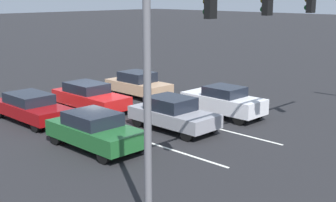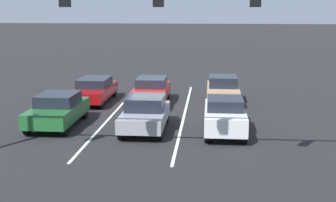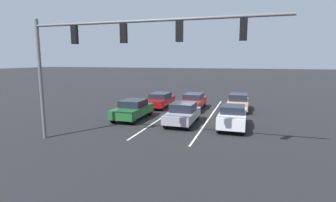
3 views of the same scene
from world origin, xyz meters
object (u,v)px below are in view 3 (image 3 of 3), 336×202
at_px(car_gray_midlane_front, 183,113).
at_px(traffic_signal_gantry, 112,46).
at_px(car_tan_leftlane_second, 238,102).
at_px(car_darkgreen_rightlane_front, 133,109).
at_px(car_maroon_rightlane_second, 160,100).
at_px(car_red_midlane_second, 193,101).
at_px(car_silver_leftlane_front, 233,116).

xyz_separation_m(car_gray_midlane_front, traffic_signal_gantry, (2.29, 5.74, 4.48)).
distance_m(car_tan_leftlane_second, traffic_signal_gantry, 14.13).
bearing_deg(car_darkgreen_rightlane_front, car_maroon_rightlane_second, -93.29).
relative_size(car_tan_leftlane_second, traffic_signal_gantry, 0.32).
xyz_separation_m(car_red_midlane_second, traffic_signal_gantry, (1.83, 11.42, 4.50)).
height_order(car_gray_midlane_front, car_darkgreen_rightlane_front, car_gray_midlane_front).
bearing_deg(car_silver_leftlane_front, car_red_midlane_second, -56.09).
relative_size(car_gray_midlane_front, car_silver_leftlane_front, 0.99).
distance_m(car_maroon_rightlane_second, traffic_signal_gantry, 12.57).
bearing_deg(car_red_midlane_second, traffic_signal_gantry, 80.88).
xyz_separation_m(car_silver_leftlane_front, car_tan_leftlane_second, (-0.08, -6.48, -0.03)).
bearing_deg(car_gray_midlane_front, car_maroon_rightlane_second, -57.38).
xyz_separation_m(car_silver_leftlane_front, traffic_signal_gantry, (5.76, 5.58, 4.46)).
relative_size(car_darkgreen_rightlane_front, traffic_signal_gantry, 0.33).
height_order(car_gray_midlane_front, car_tan_leftlane_second, car_tan_leftlane_second).
height_order(car_silver_leftlane_front, car_maroon_rightlane_second, car_silver_leftlane_front).
bearing_deg(traffic_signal_gantry, car_silver_leftlane_front, -135.91).
xyz_separation_m(car_silver_leftlane_front, car_red_midlane_second, (3.93, -5.84, -0.05)).
bearing_deg(car_darkgreen_rightlane_front, car_silver_leftlane_front, 175.94).
distance_m(car_silver_leftlane_front, car_tan_leftlane_second, 6.48).
relative_size(car_darkgreen_rightlane_front, car_tan_leftlane_second, 1.03).
bearing_deg(car_tan_leftlane_second, car_gray_midlane_front, 60.63).
height_order(car_red_midlane_second, car_tan_leftlane_second, car_tan_leftlane_second).
distance_m(car_gray_midlane_front, car_darkgreen_rightlane_front, 4.10).
distance_m(car_gray_midlane_front, car_tan_leftlane_second, 7.25).
bearing_deg(car_gray_midlane_front, traffic_signal_gantry, 68.29).
bearing_deg(car_tan_leftlane_second, traffic_signal_gantry, 64.15).
height_order(car_gray_midlane_front, car_maroon_rightlane_second, car_gray_midlane_front).
distance_m(car_darkgreen_rightlane_front, car_maroon_rightlane_second, 5.52).
xyz_separation_m(car_maroon_rightlane_second, traffic_signal_gantry, (-1.48, 11.63, 4.54)).
distance_m(car_darkgreen_rightlane_front, traffic_signal_gantry, 7.79).
xyz_separation_m(car_silver_leftlane_front, car_maroon_rightlane_second, (7.24, -6.05, -0.08)).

